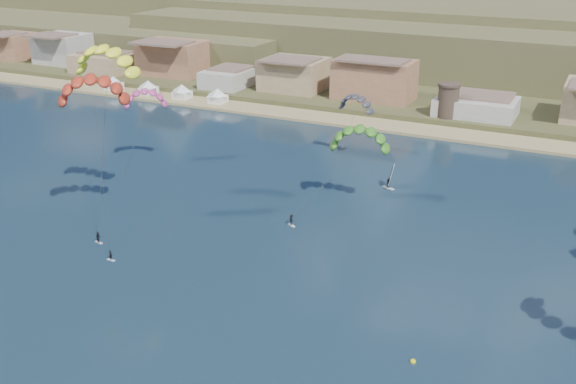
{
  "coord_description": "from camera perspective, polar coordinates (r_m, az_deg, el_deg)",
  "views": [
    {
      "loc": [
        40.68,
        -51.79,
        47.08
      ],
      "look_at": [
        0.0,
        32.0,
        10.0
      ],
      "focal_mm": 41.75,
      "sensor_mm": 36.0,
      "label": 1
    }
  ],
  "objects": [
    {
      "name": "kitesurfer_red",
      "position": [
        107.81,
        -16.34,
        8.78
      ],
      "size": [
        14.25,
        13.67,
        27.82
      ],
      "color": "silver",
      "rests_on": "ground"
    },
    {
      "name": "kitesurfer_yellow",
      "position": [
        114.23,
        -15.29,
        11.1
      ],
      "size": [
        12.34,
        14.78,
        30.92
      ],
      "color": "silver",
      "rests_on": "ground"
    },
    {
      "name": "distant_kite_dark",
      "position": [
        143.37,
        5.84,
        7.8
      ],
      "size": [
        9.2,
        6.59,
        16.04
      ],
      "color": "#262626",
      "rests_on": "ground"
    },
    {
      "name": "distant_kite_pink",
      "position": [
        140.56,
        -12.08,
        8.08
      ],
      "size": [
        9.55,
        8.23,
        18.2
      ],
      "color": "#262626",
      "rests_on": "ground"
    },
    {
      "name": "beach",
      "position": [
        169.55,
        11.04,
        5.27
      ],
      "size": [
        2200.0,
        12.0,
        0.9
      ],
      "color": "tan",
      "rests_on": "ground"
    },
    {
      "name": "ground",
      "position": [
        80.96,
        -10.26,
        -14.26
      ],
      "size": [
        2400.0,
        2400.0,
        0.0
      ],
      "primitive_type": "plane",
      "color": "black",
      "rests_on": "ground"
    },
    {
      "name": "buoy",
      "position": [
        81.32,
        10.6,
        -14.0
      ],
      "size": [
        0.68,
        0.68,
        0.68
      ],
      "color": "yellow",
      "rests_on": "ground"
    },
    {
      "name": "windsurfer",
      "position": [
        130.05,
        8.63,
        0.92
      ],
      "size": [
        2.78,
        2.98,
        4.63
      ],
      "color": "silver",
      "rests_on": "ground"
    },
    {
      "name": "kitesurfer_green",
      "position": [
        117.04,
        6.09,
        4.88
      ],
      "size": [
        13.7,
        16.85,
        18.97
      ],
      "color": "silver",
      "rests_on": "ground"
    },
    {
      "name": "foothills",
      "position": [
        287.38,
        22.57,
        12.51
      ],
      "size": [
        940.0,
        210.0,
        18.0
      ],
      "color": "brown",
      "rests_on": "ground"
    },
    {
      "name": "beach_tents",
      "position": [
        201.13,
        -10.52,
        8.89
      ],
      "size": [
        43.4,
        6.4,
        5.0
      ],
      "color": "white",
      "rests_on": "ground"
    },
    {
      "name": "watchtower",
      "position": [
        174.41,
        13.48,
        7.61
      ],
      "size": [
        5.82,
        5.82,
        8.6
      ],
      "color": "#47382D",
      "rests_on": "ground"
    },
    {
      "name": "town",
      "position": [
        195.55,
        0.99,
        10.18
      ],
      "size": [
        400.0,
        24.0,
        12.0
      ],
      "color": "beige",
      "rests_on": "ground"
    }
  ]
}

